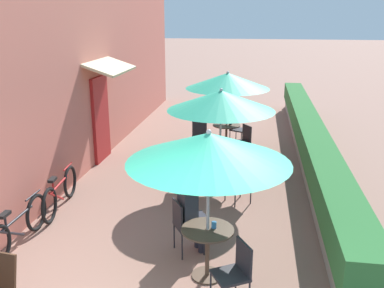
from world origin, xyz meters
TOP-DOWN VIEW (x-y plane):
  - cafe_facade_wall at (-2.54, 6.93)m, footprint 0.98×14.12m
  - planter_hedge at (2.75, 6.96)m, footprint 0.60×13.12m
  - patio_table_near at (0.84, 1.71)m, footprint 0.73×0.73m
  - patio_umbrella_near at (0.84, 1.71)m, footprint 2.16×2.16m
  - cafe_chair_near_left at (0.42, 2.28)m, footprint 0.55×0.55m
  - seated_patron_near_left at (0.51, 2.34)m, footprint 0.51×0.48m
  - cafe_chair_near_right at (1.26, 1.14)m, footprint 0.55×0.55m
  - coffee_cup_near at (0.92, 1.75)m, footprint 0.07×0.07m
  - patio_table_mid at (0.72, 4.84)m, footprint 0.73×0.73m
  - patio_umbrella_mid at (0.72, 4.84)m, footprint 2.16×2.16m
  - cafe_chair_mid_left at (0.03, 4.68)m, footprint 0.44×0.44m
  - cafe_chair_mid_right at (1.20, 4.31)m, footprint 0.56×0.56m
  - cafe_chair_mid_back at (0.94, 5.51)m, footprint 0.53×0.53m
  - patio_table_far at (0.66, 7.44)m, footprint 0.73×0.73m
  - patio_umbrella_far at (0.66, 7.44)m, footprint 2.16×2.16m
  - cafe_chair_far_left at (1.12, 6.91)m, footprint 0.56×0.56m
  - cafe_chair_far_right at (0.89, 8.11)m, footprint 0.53×0.53m
  - cafe_chair_far_back at (-0.04, 7.31)m, footprint 0.43×0.43m
  - coffee_cup_far at (0.76, 7.47)m, footprint 0.07×0.07m
  - bicycle_leaning at (-2.20, 2.05)m, footprint 0.10×1.76m
  - bicycle_second at (-2.16, 3.45)m, footprint 0.24×1.77m

SIDE VIEW (x-z plane):
  - bicycle_leaning at x=-2.20m, z-range -0.03..0.70m
  - bicycle_second at x=-2.16m, z-range -0.03..0.71m
  - cafe_chair_near_left at x=0.42m, z-range 0.08..0.95m
  - cafe_chair_near_right at x=1.26m, z-range 0.08..0.95m
  - cafe_chair_mid_left at x=0.03m, z-range 0.08..0.95m
  - cafe_chair_mid_right at x=1.20m, z-range 0.08..0.95m
  - cafe_chair_mid_back at x=0.94m, z-range 0.08..0.95m
  - cafe_chair_far_left at x=1.12m, z-range 0.08..0.95m
  - cafe_chair_far_right at x=0.89m, z-range 0.08..0.95m
  - cafe_chair_far_back at x=-0.04m, z-range 0.08..0.95m
  - patio_table_near at x=0.84m, z-range 0.15..0.89m
  - patio_table_mid at x=0.72m, z-range 0.15..0.89m
  - patio_table_far at x=0.66m, z-range 0.15..0.89m
  - planter_hedge at x=2.75m, z-range 0.03..1.04m
  - seated_patron_near_left at x=0.51m, z-range 0.06..1.31m
  - coffee_cup_near at x=0.92m, z-range 0.74..0.83m
  - coffee_cup_far at x=0.76m, z-range 0.74..0.83m
  - patio_umbrella_near at x=0.84m, z-range 0.83..2.98m
  - patio_umbrella_mid at x=0.72m, z-range 0.83..2.98m
  - patio_umbrella_far at x=0.66m, z-range 0.83..2.98m
  - cafe_facade_wall at x=-2.54m, z-range -0.01..4.19m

